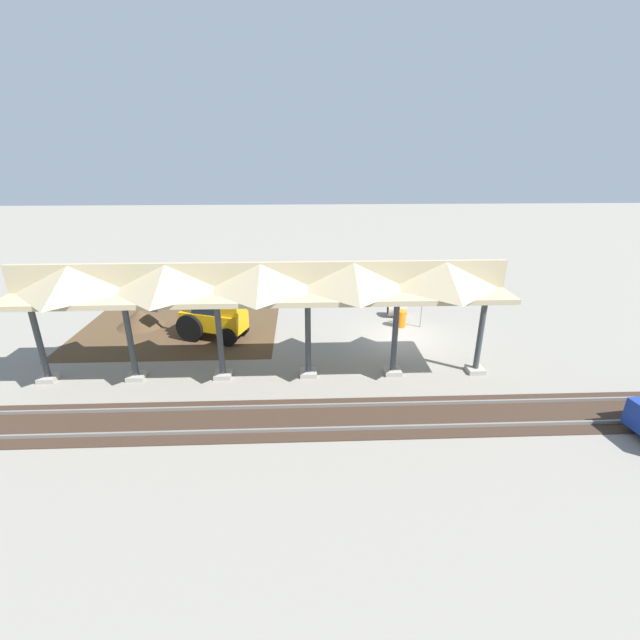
{
  "coord_description": "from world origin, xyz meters",
  "views": [
    {
      "loc": [
        5.05,
        19.74,
        8.79
      ],
      "look_at": [
        4.3,
        1.46,
        1.6
      ],
      "focal_mm": 24.0,
      "sensor_mm": 36.0,
      "label": 1
    }
  ],
  "objects_px": {
    "backhoe": "(211,314)",
    "traffic_barrel": "(401,319)",
    "concrete_pipe": "(397,309)",
    "stop_sign": "(422,301)"
  },
  "relations": [
    {
      "from": "backhoe",
      "to": "concrete_pipe",
      "type": "relative_size",
      "value": 4.86
    },
    {
      "from": "backhoe",
      "to": "concrete_pipe",
      "type": "xyz_separation_m",
      "value": [
        -9.96,
        -2.61,
        -0.84
      ]
    },
    {
      "from": "backhoe",
      "to": "traffic_barrel",
      "type": "xyz_separation_m",
      "value": [
        -9.85,
        -1.06,
        -0.82
      ]
    },
    {
      "from": "stop_sign",
      "to": "traffic_barrel",
      "type": "bearing_deg",
      "value": -5.41
    },
    {
      "from": "backhoe",
      "to": "concrete_pipe",
      "type": "bearing_deg",
      "value": -165.34
    },
    {
      "from": "stop_sign",
      "to": "traffic_barrel",
      "type": "relative_size",
      "value": 2.28
    },
    {
      "from": "concrete_pipe",
      "to": "traffic_barrel",
      "type": "bearing_deg",
      "value": 85.6
    },
    {
      "from": "stop_sign",
      "to": "backhoe",
      "type": "relative_size",
      "value": 0.39
    },
    {
      "from": "stop_sign",
      "to": "traffic_barrel",
      "type": "xyz_separation_m",
      "value": [
        1.08,
        -0.1,
        -1.01
      ]
    },
    {
      "from": "traffic_barrel",
      "to": "backhoe",
      "type": "bearing_deg",
      "value": 6.14
    }
  ]
}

